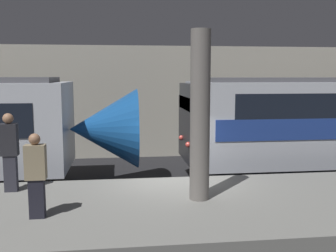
{
  "coord_description": "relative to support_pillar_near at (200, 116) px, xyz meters",
  "views": [
    {
      "loc": [
        -1.4,
        -10.05,
        3.69
      ],
      "look_at": [
        0.01,
        1.12,
        2.21
      ],
      "focal_mm": 42.0,
      "sensor_mm": 36.0,
      "label": 1
    }
  ],
  "objects": [
    {
      "name": "ground_plane",
      "position": [
        -0.32,
        1.87,
        -2.81
      ],
      "size": [
        120.0,
        120.0,
        0.0
      ],
      "primitive_type": "plane",
      "color": "black"
    },
    {
      "name": "platform",
      "position": [
        -0.32,
        -0.2,
        -2.31
      ],
      "size": [
        40.0,
        4.14,
        0.98
      ],
      "color": "slate",
      "rests_on": "ground"
    },
    {
      "name": "station_rear_barrier",
      "position": [
        -0.32,
        9.25,
        -0.34
      ],
      "size": [
        50.0,
        0.15,
        4.94
      ],
      "color": "#B2AD9E",
      "rests_on": "ground"
    },
    {
      "name": "support_pillar_near",
      "position": [
        0.0,
        0.0,
        0.0
      ],
      "size": [
        0.43,
        0.43,
        3.65
      ],
      "color": "slate",
      "rests_on": "platform"
    },
    {
      "name": "person_waiting",
      "position": [
        -4.23,
        1.11,
        -0.84
      ],
      "size": [
        0.38,
        0.24,
        1.83
      ],
      "color": "#2D2D38",
      "rests_on": "platform"
    },
    {
      "name": "person_walking",
      "position": [
        -3.28,
        -0.73,
        -0.97
      ],
      "size": [
        0.38,
        0.24,
        1.62
      ],
      "color": "black",
      "rests_on": "platform"
    }
  ]
}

